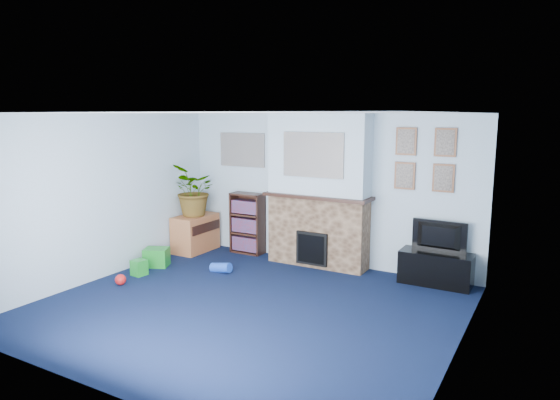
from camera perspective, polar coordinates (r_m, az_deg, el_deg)
The scene contains 26 objects.
floor at distance 6.41m, azimuth -3.72°, elevation -12.10°, with size 5.00×4.50×0.01m, color #0D1734.
ceiling at distance 5.95m, azimuth -3.98°, elevation 9.90°, with size 5.00×4.50×0.01m, color white.
wall_back at distance 8.01m, azimuth 5.04°, elevation 1.22°, with size 5.00×0.04×2.40m, color silver.
wall_front at distance 4.42m, azimuth -20.21°, elevation -6.38°, with size 5.00×0.04×2.40m, color silver.
wall_left at distance 7.71m, azimuth -19.56°, elevation 0.36°, with size 0.04×4.50×2.40m, color silver.
wall_right at distance 5.16m, azimuth 20.09°, elevation -4.10°, with size 0.04×4.50×2.40m, color silver.
chimney_breast at distance 7.83m, azimuth 4.41°, elevation 0.91°, with size 1.72×0.50×2.40m.
collage_main at distance 7.57m, azimuth 3.79°, elevation 5.16°, with size 1.00×0.03×0.68m, color gray.
collage_left at distance 8.69m, azimuth -4.33°, elevation 5.74°, with size 0.90×0.03×0.58m, color gray.
portrait_tl at distance 7.47m, azimuth 14.23°, elevation 6.52°, with size 0.30×0.03×0.40m, color brown.
portrait_tr at distance 7.34m, azimuth 18.39°, elevation 6.27°, with size 0.30×0.03×0.40m, color brown.
portrait_bl at distance 7.51m, azimuth 14.07°, elevation 2.71°, with size 0.30×0.03×0.40m, color brown.
portrait_br at distance 7.39m, azimuth 18.18°, elevation 2.40°, with size 0.30×0.03×0.40m, color brown.
tv_stand at distance 7.45m, azimuth 17.37°, elevation -7.53°, with size 0.99×0.42×0.47m, color black.
television at distance 7.35m, azimuth 17.59°, elevation -4.04°, with size 0.76×0.10×0.44m, color black.
bookshelf at distance 8.67m, azimuth -3.71°, elevation -2.81°, with size 0.58×0.28×1.05m.
sideboard at distance 8.92m, azimuth -9.64°, elevation -3.56°, with size 0.46×0.82×0.64m, color #B8673B.
potted_plant at distance 8.72m, azimuth -9.73°, elevation 1.10°, with size 0.82×0.71×0.91m, color #26661E.
mantel_clock at distance 7.83m, azimuth 3.60°, elevation 1.18°, with size 0.10×0.06×0.14m, color gold.
mantel_candle at distance 7.64m, azimuth 6.70°, elevation 1.00°, with size 0.05×0.05×0.16m, color #B2BFC6.
mantel_teddy at distance 8.03m, azimuth 0.79°, elevation 1.38°, with size 0.13×0.13×0.13m, color gray.
mantel_can at distance 7.52m, azimuth 9.03°, elevation 0.66°, with size 0.06×0.06×0.12m, color #198C26.
green_crate at distance 8.21m, azimuth -13.92°, elevation -6.40°, with size 0.36×0.29×0.29m, color #198C26.
toy_ball at distance 7.48m, azimuth -17.77°, elevation -8.58°, with size 0.16×0.16×0.16m, color red.
toy_block at distance 7.83m, azimuth -15.80°, elevation -7.49°, with size 0.19×0.19×0.24m, color #198C26.
toy_tube at distance 7.75m, azimuth -6.77°, elevation -7.69°, with size 0.15×0.15×0.33m, color blue.
Camera 1 is at (3.28, -4.96, 2.38)m, focal length 32.00 mm.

